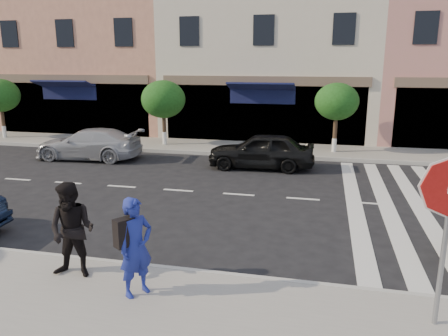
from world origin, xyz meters
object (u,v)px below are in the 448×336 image
(car_far_left, at_px, (89,144))
(car_far_mid, at_px, (261,151))
(photographer, at_px, (136,247))
(walker, at_px, (72,230))

(car_far_left, height_order, car_far_mid, car_far_mid)
(photographer, height_order, car_far_left, photographer)
(walker, xyz_separation_m, car_far_mid, (2.11, 9.82, -0.36))
(photographer, relative_size, car_far_left, 0.39)
(walker, height_order, car_far_left, walker)
(walker, height_order, car_far_mid, walker)
(photographer, distance_m, walker, 1.46)
(photographer, distance_m, car_far_left, 12.17)
(car_far_left, xyz_separation_m, car_far_mid, (7.40, 0.02, 0.04))
(photographer, relative_size, walker, 0.96)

